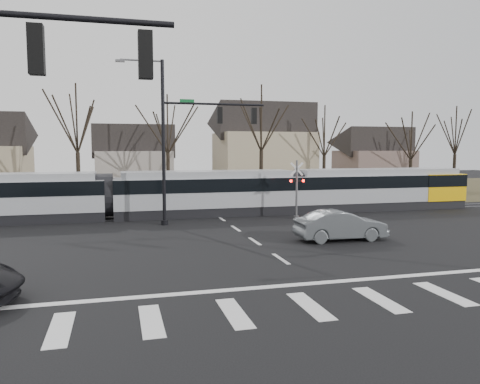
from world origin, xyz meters
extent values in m
plane|color=black|center=(0.00, 0.00, 0.00)|extent=(140.00, 140.00, 0.00)
cube|color=#38331E|center=(0.00, 32.00, 0.01)|extent=(140.00, 28.00, 0.01)
cube|color=silver|center=(-8.40, -4.00, 0.01)|extent=(0.60, 2.60, 0.01)
cube|color=silver|center=(-6.00, -4.00, 0.01)|extent=(0.60, 2.60, 0.01)
cube|color=silver|center=(-3.60, -4.00, 0.01)|extent=(0.60, 2.60, 0.01)
cube|color=silver|center=(-1.20, -4.00, 0.01)|extent=(0.60, 2.60, 0.01)
cube|color=silver|center=(1.20, -4.00, 0.01)|extent=(0.60, 2.60, 0.01)
cube|color=silver|center=(3.60, -4.00, 0.01)|extent=(0.60, 2.60, 0.01)
cube|color=silver|center=(0.00, -1.80, 0.01)|extent=(28.00, 0.35, 0.01)
cube|color=silver|center=(0.00, 2.00, 0.01)|extent=(0.18, 2.00, 0.01)
cube|color=silver|center=(0.00, 6.00, 0.01)|extent=(0.18, 2.00, 0.01)
cube|color=silver|center=(0.00, 10.00, 0.01)|extent=(0.18, 2.00, 0.01)
cube|color=silver|center=(0.00, 14.00, 0.01)|extent=(0.18, 2.00, 0.01)
cube|color=silver|center=(0.00, 18.00, 0.01)|extent=(0.18, 2.00, 0.01)
cube|color=silver|center=(0.00, 22.00, 0.01)|extent=(0.18, 2.00, 0.01)
cube|color=silver|center=(0.00, 26.00, 0.01)|extent=(0.18, 2.00, 0.01)
cube|color=silver|center=(0.00, 30.00, 0.01)|extent=(0.18, 2.00, 0.01)
cube|color=#59595E|center=(0.00, 15.10, 0.03)|extent=(90.00, 0.12, 0.06)
cube|color=#59595E|center=(0.00, 16.50, 0.03)|extent=(90.00, 0.12, 0.06)
cube|color=gray|center=(-0.57, 16.00, 1.59)|extent=(13.10, 3.06, 3.19)
cube|color=black|center=(-0.57, 16.00, 2.24)|extent=(13.12, 3.10, 0.93)
cube|color=gray|center=(13.08, 16.00, 1.59)|extent=(14.19, 3.06, 3.19)
cube|color=black|center=(13.08, 16.00, 2.24)|extent=(14.21, 3.10, 0.93)
cube|color=#E9AD07|center=(18.42, 16.00, 1.69)|extent=(3.49, 3.12, 2.13)
imported|color=#4F5356|center=(4.44, 5.16, 0.79)|extent=(1.80, 4.82, 1.57)
cylinder|color=black|center=(-8.75, -6.00, 7.60)|extent=(6.50, 0.14, 0.14)
cube|color=black|center=(-8.43, -6.00, 6.90)|extent=(0.32, 0.32, 1.05)
sphere|color=#FF0C07|center=(-8.43, -6.00, 7.23)|extent=(0.22, 0.22, 0.22)
cube|color=black|center=(-6.15, -6.00, 6.90)|extent=(0.32, 0.32, 1.05)
sphere|color=#FF0C07|center=(-6.15, -6.00, 7.23)|extent=(0.22, 0.22, 0.22)
cylinder|color=black|center=(-4.00, 12.50, 5.10)|extent=(0.22, 0.22, 10.20)
cylinder|color=black|center=(-4.00, 12.50, 0.15)|extent=(0.44, 0.44, 0.30)
cylinder|color=black|center=(-0.75, 12.50, 7.60)|extent=(6.50, 0.14, 0.14)
cube|color=#0C5926|center=(-2.50, 12.50, 7.75)|extent=(0.90, 0.03, 0.22)
cube|color=black|center=(-0.42, 12.50, 6.90)|extent=(0.32, 0.32, 1.05)
sphere|color=#FF0C07|center=(-0.42, 12.50, 7.23)|extent=(0.22, 0.22, 0.22)
cube|color=black|center=(1.85, 12.50, 6.90)|extent=(0.32, 0.32, 1.05)
sphere|color=#FF0C07|center=(1.85, 12.50, 7.23)|extent=(0.22, 0.22, 0.22)
cube|color=#59595B|center=(-6.50, 12.50, 10.02)|extent=(0.55, 0.22, 0.14)
cylinder|color=#59595B|center=(5.00, 12.80, 2.00)|extent=(0.14, 0.14, 4.00)
cylinder|color=#59595B|center=(5.00, 12.80, 0.10)|extent=(0.36, 0.36, 0.20)
cube|color=silver|center=(5.00, 12.80, 3.40)|extent=(0.95, 0.04, 0.95)
cube|color=silver|center=(5.00, 12.80, 3.40)|extent=(0.95, 0.04, 0.95)
cube|color=black|center=(5.00, 12.80, 2.60)|extent=(1.00, 0.10, 0.12)
sphere|color=#FF0C07|center=(4.55, 12.72, 2.60)|extent=(0.18, 0.18, 0.18)
sphere|color=#FF0C07|center=(5.45, 12.72, 2.60)|extent=(0.18, 0.18, 0.18)
cube|color=gray|center=(-5.00, 36.00, 2.25)|extent=(8.00, 7.00, 4.50)
cube|color=gray|center=(9.00, 33.00, 3.25)|extent=(10.00, 8.00, 6.50)
cube|color=brown|center=(24.00, 35.00, 2.25)|extent=(8.00, 7.00, 4.50)
camera|label=1|loc=(-6.83, -16.91, 4.82)|focal=35.00mm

